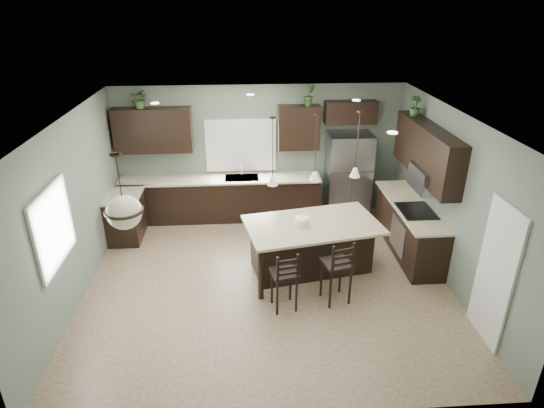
{
  "coord_description": "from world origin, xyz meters",
  "views": [
    {
      "loc": [
        -0.37,
        -6.47,
        4.44
      ],
      "look_at": [
        0.1,
        0.4,
        1.25
      ],
      "focal_mm": 30.0,
      "sensor_mm": 36.0,
      "label": 1
    }
  ],
  "objects_px": {
    "refrigerator": "(348,176)",
    "bar_stool_center": "(336,270)",
    "bar_stool_left": "(284,279)",
    "plant_back_left": "(140,98)",
    "kitchen_island": "(312,248)",
    "serving_dish": "(302,221)"
  },
  "relations": [
    {
      "from": "serving_dish",
      "to": "bar_stool_center",
      "type": "height_order",
      "value": "bar_stool_center"
    },
    {
      "from": "bar_stool_center",
      "to": "serving_dish",
      "type": "bearing_deg",
      "value": 103.34
    },
    {
      "from": "plant_back_left",
      "to": "refrigerator",
      "type": "bearing_deg",
      "value": -1.9
    },
    {
      "from": "plant_back_left",
      "to": "bar_stool_center",
      "type": "bearing_deg",
      "value": -43.22
    },
    {
      "from": "bar_stool_center",
      "to": "plant_back_left",
      "type": "bearing_deg",
      "value": 121.96
    },
    {
      "from": "bar_stool_center",
      "to": "bar_stool_left",
      "type": "bearing_deg",
      "value": 174.09
    },
    {
      "from": "bar_stool_center",
      "to": "plant_back_left",
      "type": "relative_size",
      "value": 2.86
    },
    {
      "from": "refrigerator",
      "to": "bar_stool_center",
      "type": "distance_m",
      "value": 3.15
    },
    {
      "from": "refrigerator",
      "to": "bar_stool_center",
      "type": "relative_size",
      "value": 1.65
    },
    {
      "from": "refrigerator",
      "to": "bar_stool_left",
      "type": "distance_m",
      "value": 3.58
    },
    {
      "from": "bar_stool_left",
      "to": "plant_back_left",
      "type": "xyz_separation_m",
      "value": [
        -2.54,
        3.29,
        2.08
      ]
    },
    {
      "from": "refrigerator",
      "to": "bar_stool_center",
      "type": "height_order",
      "value": "refrigerator"
    },
    {
      "from": "kitchen_island",
      "to": "plant_back_left",
      "type": "height_order",
      "value": "plant_back_left"
    },
    {
      "from": "kitchen_island",
      "to": "plant_back_left",
      "type": "distance_m",
      "value": 4.41
    },
    {
      "from": "bar_stool_center",
      "to": "refrigerator",
      "type": "bearing_deg",
      "value": 60.04
    },
    {
      "from": "refrigerator",
      "to": "bar_stool_left",
      "type": "bearing_deg",
      "value": -117.53
    },
    {
      "from": "bar_stool_left",
      "to": "bar_stool_center",
      "type": "xyz_separation_m",
      "value": [
        0.82,
        0.13,
        0.04
      ]
    },
    {
      "from": "refrigerator",
      "to": "bar_stool_center",
      "type": "xyz_separation_m",
      "value": [
        -0.82,
        -3.02,
        -0.37
      ]
    },
    {
      "from": "bar_stool_left",
      "to": "kitchen_island",
      "type": "bearing_deg",
      "value": 48.66
    },
    {
      "from": "bar_stool_center",
      "to": "kitchen_island",
      "type": "bearing_deg",
      "value": 91.21
    },
    {
      "from": "plant_back_left",
      "to": "kitchen_island",
      "type": "bearing_deg",
      "value": -36.31
    },
    {
      "from": "refrigerator",
      "to": "plant_back_left",
      "type": "height_order",
      "value": "plant_back_left"
    }
  ]
}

